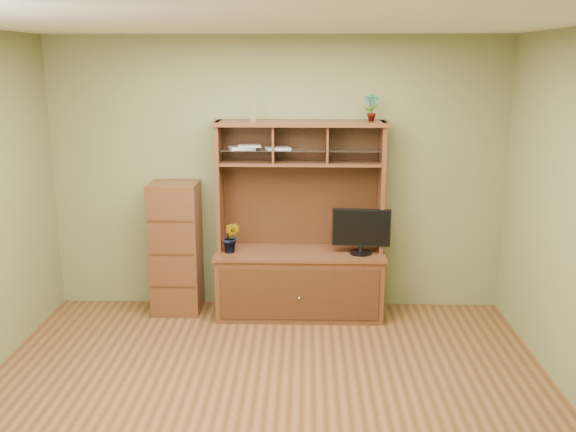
{
  "coord_description": "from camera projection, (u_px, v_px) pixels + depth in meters",
  "views": [
    {
      "loc": [
        0.28,
        -4.27,
        2.46
      ],
      "look_at": [
        0.13,
        1.2,
        1.13
      ],
      "focal_mm": 40.0,
      "sensor_mm": 36.0,
      "label": 1
    }
  ],
  "objects": [
    {
      "name": "monitor",
      "position": [
        361.0,
        230.0,
        6.1
      ],
      "size": [
        0.55,
        0.21,
        0.44
      ],
      "rotation": [
        0.0,
        0.0,
        -0.07
      ],
      "color": "black",
      "rests_on": "media_hutch"
    },
    {
      "name": "orchid_plant",
      "position": [
        231.0,
        237.0,
        6.15
      ],
      "size": [
        0.2,
        0.17,
        0.3
      ],
      "primitive_type": "imported",
      "rotation": [
        0.0,
        0.0,
        -0.24
      ],
      "color": "#31531C",
      "rests_on": "media_hutch"
    },
    {
      "name": "reed_diffuser",
      "position": [
        253.0,
        109.0,
        6.02
      ],
      "size": [
        0.05,
        0.05,
        0.27
      ],
      "color": "silver",
      "rests_on": "media_hutch"
    },
    {
      "name": "media_hutch",
      "position": [
        300.0,
        263.0,
        6.28
      ],
      "size": [
        1.66,
        0.61,
        1.9
      ],
      "color": "#412212",
      "rests_on": "room"
    },
    {
      "name": "top_plant",
      "position": [
        371.0,
        107.0,
        5.98
      ],
      "size": [
        0.14,
        0.1,
        0.26
      ],
      "primitive_type": "imported",
      "rotation": [
        0.0,
        0.0,
        -0.09
      ],
      "color": "#3C6E26",
      "rests_on": "media_hutch"
    },
    {
      "name": "side_cabinet",
      "position": [
        176.0,
        248.0,
        6.32
      ],
      "size": [
        0.47,
        0.43,
        1.31
      ],
      "color": "#412212",
      "rests_on": "room"
    },
    {
      "name": "room",
      "position": [
        264.0,
        226.0,
        4.41
      ],
      "size": [
        4.54,
        4.04,
        2.74
      ],
      "color": "#502F16",
      "rests_on": "ground"
    },
    {
      "name": "magazines",
      "position": [
        256.0,
        147.0,
        6.1
      ],
      "size": [
        0.61,
        0.24,
        0.04
      ],
      "color": "silver",
      "rests_on": "media_hutch"
    }
  ]
}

